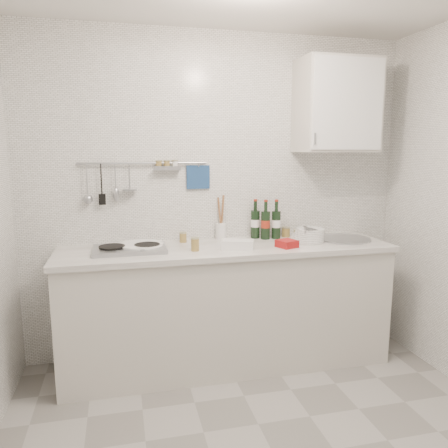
# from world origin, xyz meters

# --- Properties ---
(back_wall) EXTENTS (3.00, 0.02, 2.50)m
(back_wall) POSITION_xyz_m (0.00, 1.40, 1.25)
(back_wall) COLOR silver
(back_wall) RESTS_ON floor
(counter) EXTENTS (2.44, 0.64, 0.96)m
(counter) POSITION_xyz_m (0.01, 1.10, 0.43)
(counter) COLOR beige
(counter) RESTS_ON floor
(wall_rail) EXTENTS (0.98, 0.09, 0.34)m
(wall_rail) POSITION_xyz_m (-0.60, 1.37, 1.43)
(wall_rail) COLOR #93969B
(wall_rail) RESTS_ON back_wall
(wall_cabinet) EXTENTS (0.60, 0.38, 0.70)m
(wall_cabinet) POSITION_xyz_m (0.90, 1.22, 1.95)
(wall_cabinet) COLOR beige
(wall_cabinet) RESTS_ON back_wall
(plate_stack_hob) EXTENTS (0.34, 0.34, 0.04)m
(plate_stack_hob) POSITION_xyz_m (-0.63, 1.14, 0.94)
(plate_stack_hob) COLOR #46699E
(plate_stack_hob) RESTS_ON counter
(plate_stack_sink) EXTENTS (0.28, 0.26, 0.10)m
(plate_stack_sink) POSITION_xyz_m (0.66, 1.12, 0.97)
(plate_stack_sink) COLOR white
(plate_stack_sink) RESTS_ON counter
(wine_bottles) EXTENTS (0.23, 0.13, 0.31)m
(wine_bottles) POSITION_xyz_m (0.36, 1.30, 1.07)
(wine_bottles) COLOR black
(wine_bottles) RESTS_ON counter
(butter_dish) EXTENTS (0.25, 0.18, 0.07)m
(butter_dish) POSITION_xyz_m (0.05, 0.97, 0.95)
(butter_dish) COLOR white
(butter_dish) RESTS_ON counter
(strawberry_punnet) EXTENTS (0.16, 0.16, 0.05)m
(strawberry_punnet) POSITION_xyz_m (0.41, 0.96, 0.95)
(strawberry_punnet) COLOR #A31216
(strawberry_punnet) RESTS_ON counter
(utensil_crock) EXTENTS (0.09, 0.09, 0.35)m
(utensil_crock) POSITION_xyz_m (0.01, 1.35, 1.00)
(utensil_crock) COLOR white
(utensil_crock) RESTS_ON counter
(jar_a) EXTENTS (0.06, 0.06, 0.08)m
(jar_a) POSITION_xyz_m (-0.30, 1.31, 0.96)
(jar_a) COLOR olive
(jar_a) RESTS_ON counter
(jar_b) EXTENTS (0.07, 0.07, 0.08)m
(jar_b) POSITION_xyz_m (0.55, 1.32, 0.96)
(jar_b) COLOR olive
(jar_b) RESTS_ON counter
(jar_c) EXTENTS (0.06, 0.06, 0.07)m
(jar_c) POSITION_xyz_m (0.61, 1.22, 0.96)
(jar_c) COLOR olive
(jar_c) RESTS_ON counter
(jar_d) EXTENTS (0.06, 0.06, 0.10)m
(jar_d) POSITION_xyz_m (-0.25, 1.00, 0.97)
(jar_d) COLOR olive
(jar_d) RESTS_ON counter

